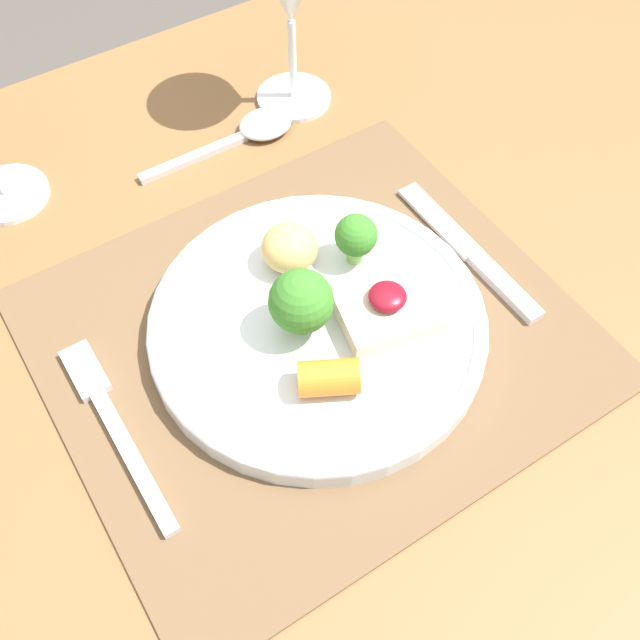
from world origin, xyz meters
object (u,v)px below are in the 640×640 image
Objects in this scene: knife at (476,258)px; spoon at (254,129)px; fork at (111,419)px; dinner_plate at (322,320)px.

spoon reaches higher than knife.
spoon is at bearing 41.20° from fork.
dinner_plate is 0.25m from spoon.
knife is at bearing -3.81° from dinner_plate.
knife is (0.33, -0.03, -0.00)m from fork.
fork is at bearing 176.79° from knife.
dinner_plate is 1.52× the size of fork.
spoon is at bearing 109.09° from knife.
dinner_plate is 1.64× the size of spoon.
fork is 0.34m from knife.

